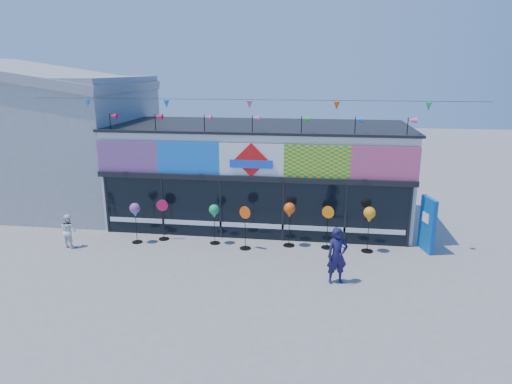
% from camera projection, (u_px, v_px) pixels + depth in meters
% --- Properties ---
extents(ground, '(80.00, 80.00, 0.00)m').
position_uv_depth(ground, '(235.00, 277.00, 14.33)').
color(ground, gray).
rests_on(ground, ground).
extents(kite_shop, '(16.00, 5.70, 5.31)m').
position_uv_depth(kite_shop, '(260.00, 173.00, 19.48)').
color(kite_shop, white).
rests_on(kite_shop, ground).
extents(neighbour_building, '(8.18, 7.20, 6.87)m').
position_uv_depth(neighbour_building, '(54.00, 138.00, 21.54)').
color(neighbour_building, '#9C9EA1').
rests_on(neighbour_building, ground).
extents(blue_sign, '(0.39, 0.99, 1.97)m').
position_uv_depth(blue_sign, '(427.00, 224.00, 16.20)').
color(blue_sign, '#0B51A7').
rests_on(blue_sign, ground).
extents(spinner_0, '(0.39, 0.39, 1.55)m').
position_uv_depth(spinner_0, '(135.00, 211.00, 16.89)').
color(spinner_0, black).
rests_on(spinner_0, ground).
extents(spinner_1, '(0.44, 0.40, 1.58)m').
position_uv_depth(spinner_1, '(163.00, 219.00, 17.31)').
color(spinner_1, black).
rests_on(spinner_1, ground).
extents(spinner_2, '(0.38, 0.38, 1.52)m').
position_uv_depth(spinner_2, '(214.00, 212.00, 16.80)').
color(spinner_2, black).
rests_on(spinner_2, ground).
extents(spinner_3, '(0.43, 0.41, 1.60)m').
position_uv_depth(spinner_3, '(245.00, 227.00, 16.40)').
color(spinner_3, black).
rests_on(spinner_3, ground).
extents(spinner_4, '(0.42, 0.42, 1.66)m').
position_uv_depth(spinner_4, '(290.00, 211.00, 16.55)').
color(spinner_4, black).
rests_on(spinner_4, ground).
extents(spinner_5, '(0.43, 0.41, 1.59)m').
position_uv_depth(spinner_5, '(328.00, 226.00, 16.47)').
color(spinner_5, black).
rests_on(spinner_5, ground).
extents(spinner_6, '(0.42, 0.42, 1.67)m').
position_uv_depth(spinner_6, '(369.00, 216.00, 16.01)').
color(spinner_6, black).
rests_on(spinner_6, ground).
extents(adult_man, '(0.74, 0.60, 1.76)m').
position_uv_depth(adult_man, '(337.00, 256.00, 13.76)').
color(adult_man, '#19143F').
rests_on(adult_man, ground).
extents(child, '(0.68, 0.52, 1.25)m').
position_uv_depth(child, '(68.00, 231.00, 16.63)').
color(child, white).
rests_on(child, ground).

